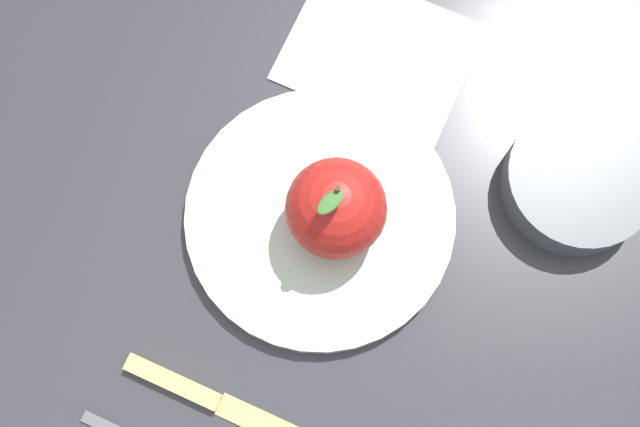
% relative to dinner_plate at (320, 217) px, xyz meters
% --- Properties ---
extents(ground_plane, '(2.40, 2.40, 0.00)m').
position_rel_dinner_plate_xyz_m(ground_plane, '(0.03, 0.01, -0.01)').
color(ground_plane, '#2D2D33').
extents(dinner_plate, '(0.22, 0.22, 0.02)m').
position_rel_dinner_plate_xyz_m(dinner_plate, '(0.00, 0.00, 0.00)').
color(dinner_plate, '#B2C6B2').
rests_on(dinner_plate, ground_plane).
extents(apple, '(0.08, 0.08, 0.10)m').
position_rel_dinner_plate_xyz_m(apple, '(-0.00, 0.01, 0.05)').
color(apple, '#B21E19').
rests_on(apple, dinner_plate).
extents(side_bowl, '(0.12, 0.12, 0.03)m').
position_rel_dinner_plate_xyz_m(side_bowl, '(-0.13, 0.17, 0.01)').
color(side_bowl, '#4C5156').
rests_on(side_bowl, ground_plane).
extents(knife, '(0.04, 0.20, 0.01)m').
position_rel_dinner_plate_xyz_m(knife, '(0.17, 0.01, -0.01)').
color(knife, '#D8B766').
rests_on(knife, ground_plane).
extents(linen_napkin, '(0.14, 0.17, 0.00)m').
position_rel_dinner_plate_xyz_m(linen_napkin, '(-0.16, -0.03, -0.01)').
color(linen_napkin, beige).
rests_on(linen_napkin, ground_plane).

